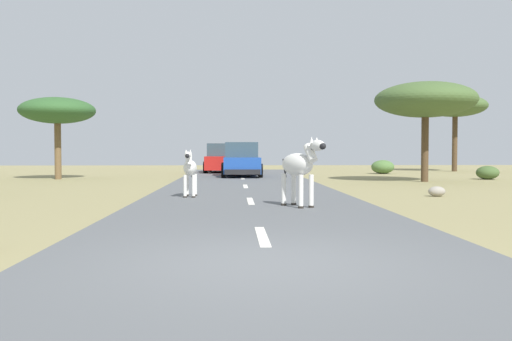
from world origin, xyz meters
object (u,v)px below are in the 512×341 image
(car_0, at_px, (222,159))
(rock_0, at_px, (437,191))
(zebra_0, at_px, (300,165))
(tree_4, at_px, (425,100))
(tree_2, at_px, (455,107))
(bush_2, at_px, (488,173))
(tree_3, at_px, (57,111))
(bush_0, at_px, (383,167))
(car_1, at_px, (241,161))
(zebra_1, at_px, (190,169))

(car_0, xyz_separation_m, rock_0, (6.75, -17.46, -0.70))
(zebra_0, relative_size, tree_4, 0.37)
(tree_2, bearing_deg, bush_2, -103.57)
(bush_2, bearing_deg, tree_2, 76.43)
(tree_3, height_order, bush_0, tree_3)
(tree_3, bearing_deg, bush_2, -2.61)
(car_1, bearing_deg, bush_0, -155.82)
(car_1, relative_size, bush_2, 4.07)
(car_0, height_order, rock_0, car_0)
(zebra_0, bearing_deg, zebra_1, -73.55)
(zebra_0, bearing_deg, car_0, -110.89)
(car_0, relative_size, car_1, 1.02)
(rock_0, bearing_deg, car_0, 111.14)
(bush_2, bearing_deg, bush_0, 116.65)
(bush_0, height_order, bush_2, bush_0)
(tree_4, bearing_deg, rock_0, -106.65)
(zebra_0, height_order, car_1, car_1)
(bush_0, xyz_separation_m, rock_0, (-2.71, -16.10, -0.25))
(zebra_0, height_order, car_0, car_0)
(tree_3, bearing_deg, car_1, 10.81)
(rock_0, bearing_deg, tree_4, 73.35)
(car_1, relative_size, tree_3, 1.12)
(bush_2, bearing_deg, zebra_0, -129.05)
(bush_2, distance_m, rock_0, 11.30)
(zebra_0, bearing_deg, tree_3, -81.48)
(tree_2, relative_size, rock_0, 9.77)
(rock_0, bearing_deg, bush_2, 57.99)
(car_1, distance_m, tree_4, 9.55)
(tree_2, bearing_deg, zebra_0, -119.40)
(zebra_0, bearing_deg, tree_2, -146.36)
(zebra_1, distance_m, tree_4, 12.94)
(tree_2, xyz_separation_m, bush_2, (-2.41, -9.97, -3.92))
(tree_2, bearing_deg, rock_0, -113.24)
(tree_3, bearing_deg, tree_2, 21.58)
(car_0, distance_m, tree_3, 10.64)
(bush_2, bearing_deg, zebra_1, -143.05)
(car_1, xyz_separation_m, bush_0, (8.41, 3.92, -0.44))
(zebra_0, relative_size, zebra_1, 1.13)
(car_0, bearing_deg, bush_2, -28.47)
(zebra_0, distance_m, rock_0, 5.74)
(car_0, relative_size, rock_0, 8.67)
(rock_0, bearing_deg, bush_0, 80.44)
(tree_2, relative_size, tree_4, 1.13)
(rock_0, bearing_deg, tree_3, 143.97)
(zebra_0, xyz_separation_m, car_1, (-1.15, 15.58, -0.18))
(tree_4, xyz_separation_m, rock_0, (-2.31, -7.74, -3.42))
(tree_2, relative_size, tree_3, 1.28)
(zebra_1, height_order, tree_2, tree_2)
(zebra_0, distance_m, tree_3, 17.22)
(zebra_0, relative_size, tree_2, 0.33)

